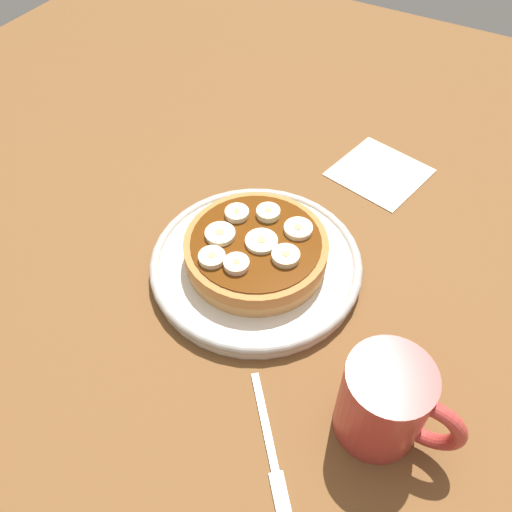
{
  "coord_description": "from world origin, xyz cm",
  "views": [
    {
      "loc": [
        18.78,
        -33.27,
        46.57
      ],
      "look_at": [
        0.0,
        0.0,
        2.37
      ],
      "focal_mm": 37.23,
      "sensor_mm": 36.0,
      "label": 1
    }
  ],
  "objects_px": {
    "plate": "(256,264)",
    "banana_slice_4": "(212,258)",
    "banana_slice_7": "(268,213)",
    "napkin": "(380,172)",
    "coffee_mug": "(387,403)",
    "fork": "(270,447)",
    "pancake_stack": "(256,249)",
    "banana_slice_5": "(239,266)",
    "banana_slice_6": "(298,229)",
    "banana_slice_3": "(286,256)",
    "banana_slice_2": "(220,234)",
    "banana_slice_0": "(260,243)",
    "banana_slice_1": "(237,214)"
  },
  "relations": [
    {
      "from": "banana_slice_1",
      "to": "plate",
      "type": "bearing_deg",
      "value": -31.6
    },
    {
      "from": "banana_slice_7",
      "to": "coffee_mug",
      "type": "height_order",
      "value": "coffee_mug"
    },
    {
      "from": "banana_slice_2",
      "to": "banana_slice_6",
      "type": "xyz_separation_m",
      "value": [
        0.07,
        0.05,
        0.0
      ]
    },
    {
      "from": "plate",
      "to": "banana_slice_4",
      "type": "xyz_separation_m",
      "value": [
        -0.03,
        -0.05,
        0.04
      ]
    },
    {
      "from": "banana_slice_0",
      "to": "fork",
      "type": "xyz_separation_m",
      "value": [
        0.1,
        -0.17,
        -0.05
      ]
    },
    {
      "from": "fork",
      "to": "banana_slice_1",
      "type": "bearing_deg",
      "value": 127.38
    },
    {
      "from": "coffee_mug",
      "to": "fork",
      "type": "distance_m",
      "value": 0.11
    },
    {
      "from": "plate",
      "to": "banana_slice_0",
      "type": "distance_m",
      "value": 0.04
    },
    {
      "from": "pancake_stack",
      "to": "coffee_mug",
      "type": "distance_m",
      "value": 0.22
    },
    {
      "from": "banana_slice_0",
      "to": "banana_slice_4",
      "type": "height_order",
      "value": "banana_slice_4"
    },
    {
      "from": "banana_slice_2",
      "to": "fork",
      "type": "height_order",
      "value": "banana_slice_2"
    },
    {
      "from": "banana_slice_0",
      "to": "banana_slice_6",
      "type": "bearing_deg",
      "value": 55.35
    },
    {
      "from": "banana_slice_3",
      "to": "banana_slice_0",
      "type": "bearing_deg",
      "value": 172.75
    },
    {
      "from": "napkin",
      "to": "banana_slice_7",
      "type": "bearing_deg",
      "value": -110.23
    },
    {
      "from": "plate",
      "to": "banana_slice_6",
      "type": "distance_m",
      "value": 0.06
    },
    {
      "from": "plate",
      "to": "pancake_stack",
      "type": "bearing_deg",
      "value": 125.22
    },
    {
      "from": "banana_slice_7",
      "to": "fork",
      "type": "xyz_separation_m",
      "value": [
        0.12,
        -0.21,
        -0.05
      ]
    },
    {
      "from": "banana_slice_4",
      "to": "coffee_mug",
      "type": "relative_size",
      "value": 0.26
    },
    {
      "from": "banana_slice_7",
      "to": "napkin",
      "type": "distance_m",
      "value": 0.21
    },
    {
      "from": "banana_slice_1",
      "to": "napkin",
      "type": "xyz_separation_m",
      "value": [
        0.1,
        0.21,
        -0.05
      ]
    },
    {
      "from": "plate",
      "to": "pancake_stack",
      "type": "xyz_separation_m",
      "value": [
        -0.0,
        0.0,
        0.02
      ]
    },
    {
      "from": "pancake_stack",
      "to": "fork",
      "type": "xyz_separation_m",
      "value": [
        0.11,
        -0.17,
        -0.03
      ]
    },
    {
      "from": "banana_slice_7",
      "to": "coffee_mug",
      "type": "distance_m",
      "value": 0.24
    },
    {
      "from": "banana_slice_2",
      "to": "coffee_mug",
      "type": "bearing_deg",
      "value": -22.54
    },
    {
      "from": "banana_slice_0",
      "to": "pancake_stack",
      "type": "bearing_deg",
      "value": 151.87
    },
    {
      "from": "banana_slice_4",
      "to": "banana_slice_5",
      "type": "bearing_deg",
      "value": 9.11
    },
    {
      "from": "banana_slice_2",
      "to": "banana_slice_4",
      "type": "height_order",
      "value": "same"
    },
    {
      "from": "banana_slice_3",
      "to": "fork",
      "type": "bearing_deg",
      "value": -66.28
    },
    {
      "from": "banana_slice_1",
      "to": "coffee_mug",
      "type": "xyz_separation_m",
      "value": [
        0.22,
        -0.13,
        -0.0
      ]
    },
    {
      "from": "banana_slice_1",
      "to": "banana_slice_5",
      "type": "bearing_deg",
      "value": -57.36
    },
    {
      "from": "banana_slice_3",
      "to": "banana_slice_2",
      "type": "bearing_deg",
      "value": -175.14
    },
    {
      "from": "banana_slice_0",
      "to": "banana_slice_1",
      "type": "bearing_deg",
      "value": 150.05
    },
    {
      "from": "banana_slice_0",
      "to": "fork",
      "type": "distance_m",
      "value": 0.2
    },
    {
      "from": "pancake_stack",
      "to": "napkin",
      "type": "xyz_separation_m",
      "value": [
        0.06,
        0.23,
        -0.03
      ]
    },
    {
      "from": "banana_slice_0",
      "to": "banana_slice_2",
      "type": "xyz_separation_m",
      "value": [
        -0.04,
        -0.01,
        0.0
      ]
    },
    {
      "from": "plate",
      "to": "banana_slice_0",
      "type": "height_order",
      "value": "banana_slice_0"
    },
    {
      "from": "banana_slice_7",
      "to": "coffee_mug",
      "type": "bearing_deg",
      "value": -36.99
    },
    {
      "from": "coffee_mug",
      "to": "banana_slice_0",
      "type": "bearing_deg",
      "value": 150.14
    },
    {
      "from": "banana_slice_3",
      "to": "napkin",
      "type": "bearing_deg",
      "value": 84.35
    },
    {
      "from": "banana_slice_4",
      "to": "banana_slice_6",
      "type": "height_order",
      "value": "same"
    },
    {
      "from": "pancake_stack",
      "to": "banana_slice_7",
      "type": "height_order",
      "value": "banana_slice_7"
    },
    {
      "from": "napkin",
      "to": "banana_slice_3",
      "type": "bearing_deg",
      "value": -95.65
    },
    {
      "from": "fork",
      "to": "pancake_stack",
      "type": "bearing_deg",
      "value": 123.01
    },
    {
      "from": "banana_slice_5",
      "to": "coffee_mug",
      "type": "bearing_deg",
      "value": -19.54
    },
    {
      "from": "plate",
      "to": "banana_slice_7",
      "type": "bearing_deg",
      "value": 100.12
    },
    {
      "from": "banana_slice_2",
      "to": "coffee_mug",
      "type": "height_order",
      "value": "coffee_mug"
    },
    {
      "from": "banana_slice_7",
      "to": "napkin",
      "type": "bearing_deg",
      "value": 69.77
    },
    {
      "from": "banana_slice_4",
      "to": "banana_slice_3",
      "type": "bearing_deg",
      "value": 30.84
    },
    {
      "from": "banana_slice_1",
      "to": "fork",
      "type": "distance_m",
      "value": 0.25
    },
    {
      "from": "plate",
      "to": "banana_slice_6",
      "type": "xyz_separation_m",
      "value": [
        0.03,
        0.04,
        0.04
      ]
    }
  ]
}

